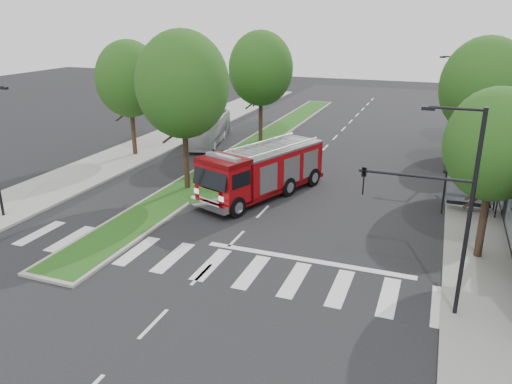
% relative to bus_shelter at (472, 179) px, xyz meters
% --- Properties ---
extents(ground, '(140.00, 140.00, 0.00)m').
position_rel_bus_shelter_xyz_m(ground, '(-11.20, -8.15, -2.04)').
color(ground, black).
rests_on(ground, ground).
extents(sidewalk_right, '(5.00, 80.00, 0.15)m').
position_rel_bus_shelter_xyz_m(sidewalk_right, '(1.30, 1.85, -1.96)').
color(sidewalk_right, gray).
rests_on(sidewalk_right, ground).
extents(sidewalk_left, '(5.00, 80.00, 0.15)m').
position_rel_bus_shelter_xyz_m(sidewalk_left, '(-25.70, 1.85, -1.96)').
color(sidewalk_left, gray).
rests_on(sidewalk_left, ground).
extents(median, '(3.00, 50.00, 0.15)m').
position_rel_bus_shelter_xyz_m(median, '(-17.20, 9.85, -1.96)').
color(median, gray).
rests_on(median, ground).
extents(bus_shelter, '(3.20, 1.60, 2.61)m').
position_rel_bus_shelter_xyz_m(bus_shelter, '(0.00, 0.00, 0.00)').
color(bus_shelter, black).
rests_on(bus_shelter, ground).
extents(tree_right_near, '(4.40, 4.40, 8.05)m').
position_rel_bus_shelter_xyz_m(tree_right_near, '(0.30, -6.15, 3.47)').
color(tree_right_near, black).
rests_on(tree_right_near, ground).
extents(tree_right_mid, '(5.60, 5.60, 9.72)m').
position_rel_bus_shelter_xyz_m(tree_right_mid, '(0.30, 5.85, 4.45)').
color(tree_right_mid, black).
rests_on(tree_right_mid, ground).
extents(tree_right_far, '(5.00, 5.00, 8.73)m').
position_rel_bus_shelter_xyz_m(tree_right_far, '(0.30, 15.85, 3.80)').
color(tree_right_far, black).
rests_on(tree_right_far, ground).
extents(tree_median_near, '(5.80, 5.80, 10.16)m').
position_rel_bus_shelter_xyz_m(tree_median_near, '(-17.20, -2.15, 4.77)').
color(tree_median_near, black).
rests_on(tree_median_near, ground).
extents(tree_median_far, '(5.60, 5.60, 9.72)m').
position_rel_bus_shelter_xyz_m(tree_median_far, '(-17.20, 11.85, 4.45)').
color(tree_median_far, black).
rests_on(tree_median_far, ground).
extents(tree_left_mid, '(5.20, 5.20, 9.16)m').
position_rel_bus_shelter_xyz_m(tree_left_mid, '(-25.20, 3.85, 4.12)').
color(tree_left_mid, black).
rests_on(tree_left_mid, ground).
extents(streetlight_right_near, '(4.08, 0.22, 8.00)m').
position_rel_bus_shelter_xyz_m(streetlight_right_near, '(-1.59, -11.65, 2.63)').
color(streetlight_right_near, black).
rests_on(streetlight_right_near, ground).
extents(streetlight_right_far, '(2.11, 0.20, 8.00)m').
position_rel_bus_shelter_xyz_m(streetlight_right_far, '(-0.85, 11.85, 2.44)').
color(streetlight_right_far, black).
rests_on(streetlight_right_far, ground).
extents(fire_engine, '(6.12, 10.06, 3.35)m').
position_rel_bus_shelter_xyz_m(fire_engine, '(-12.20, -1.52, -0.43)').
color(fire_engine, '#560407').
rests_on(fire_engine, ground).
extents(city_bus, '(3.91, 9.15, 2.48)m').
position_rel_bus_shelter_xyz_m(city_bus, '(-21.36, 9.85, -0.80)').
color(city_bus, '#B6B6BA').
rests_on(city_bus, ground).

